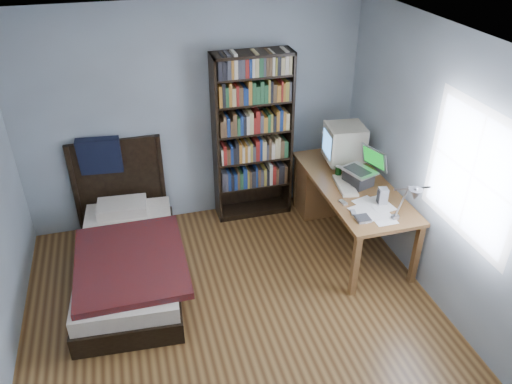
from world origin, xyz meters
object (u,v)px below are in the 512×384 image
(crt_monitor, at_px, (343,143))
(keyboard, at_px, (345,186))
(speaker, at_px, (383,196))
(bed, at_px, (127,254))
(soda_can, at_px, (338,172))
(laptop, at_px, (360,174))
(desk_lamp, at_px, (412,196))
(bookshelf, at_px, (253,138))
(desk, at_px, (332,186))

(crt_monitor, xyz_separation_m, keyboard, (-0.17, -0.48, -0.25))
(speaker, distance_m, bed, 2.61)
(soda_can, bearing_deg, laptop, -52.40)
(soda_can, height_order, bed, bed)
(crt_monitor, height_order, speaker, crt_monitor)
(laptop, height_order, desk_lamp, desk_lamp)
(keyboard, relative_size, soda_can, 3.43)
(speaker, bearing_deg, crt_monitor, 102.52)
(crt_monitor, distance_m, bed, 2.60)
(laptop, relative_size, keyboard, 0.99)
(crt_monitor, xyz_separation_m, bookshelf, (-0.93, 0.41, -0.01))
(desk_lamp, height_order, bed, desk_lamp)
(laptop, height_order, speaker, laptop)
(laptop, bearing_deg, bookshelf, 136.89)
(desk_lamp, distance_m, keyboard, 1.14)
(keyboard, distance_m, bed, 2.34)
(speaker, height_order, bookshelf, bookshelf)
(bed, bearing_deg, desk, 10.31)
(keyboard, distance_m, soda_can, 0.22)
(crt_monitor, relative_size, soda_can, 3.83)
(soda_can, bearing_deg, speaker, -72.02)
(laptop, bearing_deg, speaker, -83.85)
(bookshelf, bearing_deg, desk_lamp, -66.00)
(speaker, xyz_separation_m, bookshelf, (-0.98, 1.28, 0.17))
(laptop, xyz_separation_m, soda_can, (-0.15, 0.20, -0.05))
(desk, xyz_separation_m, speaker, (0.10, -0.92, 0.39))
(keyboard, height_order, speaker, speaker)
(crt_monitor, relative_size, laptop, 1.13)
(laptop, bearing_deg, desk_lamp, -94.16)
(crt_monitor, distance_m, laptop, 0.49)
(desk, distance_m, laptop, 0.66)
(laptop, height_order, soda_can, laptop)
(soda_can, bearing_deg, desk_lamp, -86.40)
(speaker, relative_size, bookshelf, 0.09)
(crt_monitor, xyz_separation_m, speaker, (0.04, -0.87, -0.18))
(keyboard, distance_m, speaker, 0.46)
(desk, bearing_deg, crt_monitor, -39.74)
(speaker, relative_size, soda_can, 1.38)
(speaker, distance_m, soda_can, 0.65)
(desk, bearing_deg, keyboard, -101.81)
(crt_monitor, bearing_deg, laptop, -90.05)
(bed, bearing_deg, soda_can, 3.16)
(speaker, distance_m, bookshelf, 1.62)
(soda_can, relative_size, bookshelf, 0.06)
(speaker, bearing_deg, soda_can, 117.61)
(keyboard, bearing_deg, bed, -174.32)
(desk, distance_m, bed, 2.45)
(soda_can, bearing_deg, crt_monitor, 59.13)
(soda_can, height_order, bookshelf, bookshelf)
(bookshelf, relative_size, bed, 0.95)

